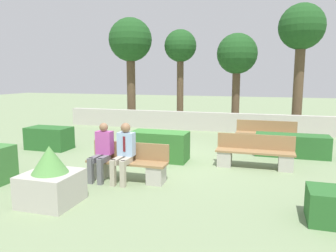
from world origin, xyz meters
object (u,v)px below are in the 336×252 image
object	(u,v)px
bench_right_side	(266,136)
planter_corner_left	(51,180)
bench_front	(127,166)
person_seated_man	(124,150)
tree_center_left	(180,50)
bench_left_side	(255,155)
person_seated_woman	(102,149)
tree_center_right	(237,56)
tree_rightmost	(301,32)
tree_leftmost	(130,43)

from	to	relation	value
bench_right_side	planter_corner_left	world-z (taller)	planter_corner_left
bench_front	planter_corner_left	xyz separation A→B (m)	(-0.80, -1.74, 0.13)
bench_front	person_seated_man	size ratio (longest dim) A/B	1.41
bench_right_side	tree_center_left	xyz separation A→B (m)	(-4.18, 4.16, 3.32)
bench_left_side	planter_corner_left	bearing A→B (deg)	-138.30
bench_front	person_seated_woman	size ratio (longest dim) A/B	1.43
bench_right_side	person_seated_man	bearing A→B (deg)	-112.88
person_seated_man	person_seated_woman	bearing A→B (deg)	-179.59
bench_front	tree_center_right	world-z (taller)	tree_center_right
bench_front	tree_center_left	distance (m)	9.67
bench_right_side	tree_center_right	world-z (taller)	tree_center_right
tree_center_left	person_seated_woman	bearing A→B (deg)	-86.46
person_seated_man	tree_center_right	size ratio (longest dim) A/B	0.31
bench_front	person_seated_man	xyz separation A→B (m)	(-0.01, -0.14, 0.42)
bench_front	person_seated_woman	xyz separation A→B (m)	(-0.57, -0.14, 0.40)
bench_right_side	tree_rightmost	size ratio (longest dim) A/B	0.37
tree_rightmost	person_seated_man	bearing A→B (deg)	-115.64
bench_right_side	planter_corner_left	size ratio (longest dim) A/B	1.82
bench_left_side	planter_corner_left	xyz separation A→B (m)	(-3.59, -3.67, 0.13)
tree_center_right	tree_rightmost	bearing A→B (deg)	-2.02
tree_center_right	bench_front	bearing A→B (deg)	-100.06
bench_left_side	person_seated_man	xyz separation A→B (m)	(-2.80, -2.07, 0.41)
tree_center_right	person_seated_man	bearing A→B (deg)	-99.99
bench_right_side	bench_front	bearing A→B (deg)	-113.49
bench_left_side	tree_center_right	bearing A→B (deg)	95.65
person_seated_man	tree_rightmost	world-z (taller)	tree_rightmost
person_seated_man	person_seated_woman	distance (m)	0.56
person_seated_woman	planter_corner_left	distance (m)	1.63
tree_center_right	tree_rightmost	size ratio (longest dim) A/B	0.79
person_seated_woman	tree_center_left	world-z (taller)	tree_center_left
tree_leftmost	person_seated_man	bearing A→B (deg)	-67.74
tree_center_left	tree_rightmost	distance (m)	5.49
bench_right_side	tree_rightmost	bearing A→B (deg)	81.13
tree_center_right	tree_rightmost	xyz separation A→B (m)	(2.73, -0.10, 0.98)
tree_leftmost	tree_center_right	bearing A→B (deg)	3.97
person_seated_man	tree_center_left	xyz separation A→B (m)	(-1.12, 9.15, 2.91)
bench_right_side	tree_center_left	world-z (taller)	tree_center_left
person_seated_woman	planter_corner_left	size ratio (longest dim) A/B	1.18
person_seated_woman	tree_center_left	size ratio (longest dim) A/B	0.29
bench_left_side	person_seated_woman	bearing A→B (deg)	-152.23
planter_corner_left	tree_rightmost	world-z (taller)	tree_rightmost
bench_left_side	tree_center_right	distance (m)	7.74
tree_leftmost	tree_rightmost	world-z (taller)	tree_rightmost
person_seated_woman	tree_leftmost	bearing A→B (deg)	109.08
tree_center_left	tree_rightmost	size ratio (longest dim) A/B	0.84
bench_front	tree_leftmost	bearing A→B (deg)	112.65
tree_leftmost	tree_rightmost	bearing A→B (deg)	1.91
bench_right_side	person_seated_man	distance (m)	5.86
person_seated_man	person_seated_woman	size ratio (longest dim) A/B	1.02
tree_center_left	tree_rightmost	bearing A→B (deg)	-1.30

